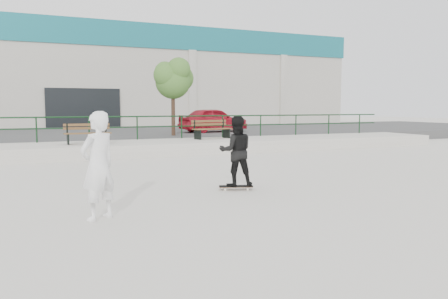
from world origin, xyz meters
name	(u,v)px	position (x,y,z in m)	size (l,w,h in m)	color
ground	(201,204)	(0.00, 0.00, 0.00)	(120.00, 120.00, 0.00)	beige
ledge	(119,149)	(0.00, 9.50, 0.25)	(30.00, 3.00, 0.50)	#B9B4A9
parking_strip	(94,136)	(0.00, 18.00, 0.25)	(60.00, 14.00, 0.50)	#404040
railing	(113,123)	(0.00, 10.80, 1.24)	(28.00, 0.06, 1.03)	#14371A
commercial_building	(74,76)	(0.00, 31.99, 4.58)	(44.20, 16.33, 8.00)	beige
bench_left	(87,134)	(-1.20, 9.41, 0.89)	(1.73, 0.54, 0.79)	brown
bench_right	(211,129)	(4.17, 10.10, 0.92)	(1.91, 0.90, 0.85)	brown
tree	(173,78)	(3.24, 12.84, 3.34)	(2.13, 1.89, 3.78)	#453222
red_car	(214,120)	(6.22, 15.03, 1.18)	(1.61, 4.00, 1.36)	#B11525
skateboard	(236,187)	(1.26, 1.09, 0.07)	(0.80, 0.43, 0.09)	black
standing_skater	(236,151)	(1.26, 1.09, 0.90)	(0.78, 0.61, 1.61)	black
seated_skater	(98,166)	(-2.00, -0.43, 0.92)	(0.67, 0.44, 1.85)	white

